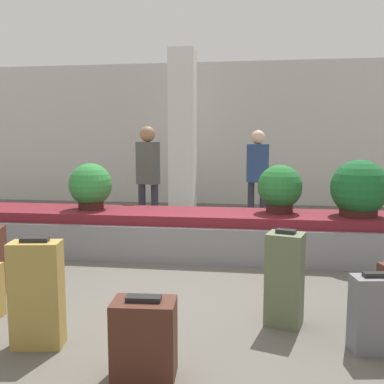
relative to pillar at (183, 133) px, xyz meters
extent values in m
plane|color=#59544C|center=(0.61, -4.69, -1.60)|extent=(18.00, 18.00, 0.00)
cube|color=beige|center=(0.61, 1.44, 0.00)|extent=(18.00, 0.06, 3.20)
cube|color=gray|center=(0.61, -3.04, -1.38)|extent=(6.20, 0.99, 0.43)
cube|color=maroon|center=(0.61, -3.04, -1.10)|extent=(5.96, 0.83, 0.12)
cube|color=silver|center=(0.00, 0.00, 0.00)|extent=(0.50, 0.50, 3.20)
cube|color=#A3843D|center=(-0.13, -5.65, -1.22)|extent=(0.37, 0.24, 0.76)
cube|color=black|center=(-0.13, -5.65, -0.83)|extent=(0.20, 0.09, 0.03)
cube|color=#472319|center=(0.71, -5.93, -1.36)|extent=(0.40, 0.27, 0.49)
cube|color=black|center=(0.71, -5.93, -1.10)|extent=(0.22, 0.10, 0.03)
cube|color=slate|center=(2.20, -5.41, -1.33)|extent=(0.32, 0.22, 0.54)
cube|color=black|center=(2.20, -5.41, -1.05)|extent=(0.17, 0.09, 0.03)
cube|color=#5B6647|center=(1.62, -5.04, -1.23)|extent=(0.33, 0.30, 0.74)
cube|color=black|center=(1.62, -5.04, -0.85)|extent=(0.17, 0.12, 0.03)
cylinder|color=#381914|center=(1.71, -2.97, -0.96)|extent=(0.33, 0.33, 0.17)
sphere|color=#236B2D|center=(1.71, -2.97, -0.72)|extent=(0.55, 0.55, 0.55)
cylinder|color=#381914|center=(-0.74, -3.03, -0.96)|extent=(0.33, 0.33, 0.17)
sphere|color=#2D7F38|center=(-0.74, -3.03, -0.72)|extent=(0.56, 0.56, 0.56)
cylinder|color=#381914|center=(2.63, -3.08, -0.97)|extent=(0.44, 0.44, 0.15)
sphere|color=#195B28|center=(2.63, -3.08, -0.70)|extent=(0.67, 0.67, 0.67)
cylinder|color=#282833|center=(1.35, -1.27, -1.21)|extent=(0.11, 0.11, 0.78)
cylinder|color=#282833|center=(1.55, -1.27, -1.21)|extent=(0.11, 0.11, 0.78)
cube|color=navy|center=(1.45, -1.27, -0.51)|extent=(0.36, 0.34, 0.62)
sphere|color=beige|center=(1.45, -1.27, -0.09)|extent=(0.23, 0.23, 0.23)
cylinder|color=#282833|center=(-0.30, -2.06, -1.20)|extent=(0.11, 0.11, 0.80)
cylinder|color=#282833|center=(-0.10, -2.06, -1.20)|extent=(0.11, 0.11, 0.80)
cube|color=#474C47|center=(-0.20, -2.06, -0.48)|extent=(0.36, 0.27, 0.63)
sphere|color=#936B4C|center=(-0.20, -2.06, -0.05)|extent=(0.23, 0.23, 0.23)
camera|label=1|loc=(1.35, -8.37, -0.14)|focal=40.00mm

